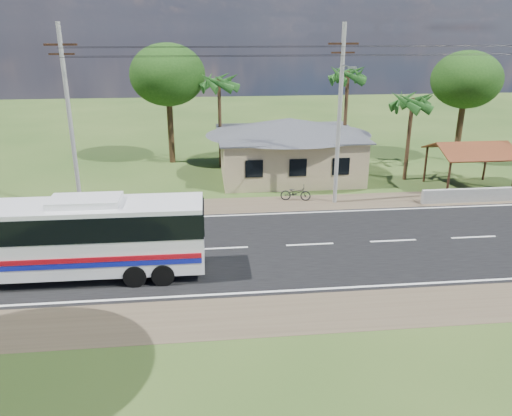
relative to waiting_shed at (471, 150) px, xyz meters
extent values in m
plane|color=#274317|center=(-13.00, -8.50, -2.73)|extent=(120.00, 120.00, 0.00)
cube|color=black|center=(-13.00, -8.50, -2.72)|extent=(120.00, 10.00, 0.02)
cube|color=brown|center=(-13.00, -2.00, -2.72)|extent=(120.00, 3.00, 0.01)
cube|color=brown|center=(-13.00, -15.00, -2.72)|extent=(120.00, 3.00, 0.01)
cube|color=silver|center=(-13.00, -3.80, -2.70)|extent=(120.00, 0.15, 0.01)
cube|color=silver|center=(-13.00, -13.20, -2.70)|extent=(120.00, 0.15, 0.01)
cube|color=silver|center=(-13.00, -8.50, -2.70)|extent=(120.00, 0.15, 0.01)
cube|color=tan|center=(-12.00, 4.50, -1.13)|extent=(10.00, 8.00, 3.20)
cube|color=#4C4F54|center=(-12.00, 4.50, 0.52)|extent=(10.60, 8.60, 0.10)
pyramid|color=#4C4F54|center=(-12.00, 4.50, 1.67)|extent=(12.40, 10.00, 1.20)
cube|color=black|center=(-15.00, 0.48, -1.03)|extent=(1.20, 0.08, 1.20)
cube|color=black|center=(-12.00, 0.48, -1.03)|extent=(1.20, 0.08, 1.20)
cube|color=black|center=(-9.00, 0.48, -1.03)|extent=(1.20, 0.08, 1.20)
cylinder|color=#351E13|center=(-2.30, -1.80, -1.43)|extent=(0.16, 0.16, 2.60)
cylinder|color=#351E13|center=(-2.30, 1.80, -1.43)|extent=(0.16, 0.16, 2.60)
cylinder|color=#351E13|center=(2.30, 1.80, -1.43)|extent=(0.16, 0.16, 2.60)
cube|color=maroon|center=(0.00, -1.10, 0.17)|extent=(5.20, 2.28, 0.90)
cube|color=maroon|center=(0.00, 1.10, 0.17)|extent=(5.20, 2.28, 0.90)
cube|color=#351E13|center=(0.00, 0.00, 0.52)|extent=(5.20, 0.12, 0.12)
cube|color=#9E9E99|center=(-1.00, -2.90, -2.28)|extent=(7.00, 0.30, 0.90)
cylinder|color=#9E9E99|center=(-26.00, -2.00, 2.77)|extent=(0.26, 0.26, 11.00)
cube|color=#351E13|center=(-26.00, -2.00, 7.07)|extent=(1.80, 0.12, 0.12)
cube|color=#351E13|center=(-26.00, -2.00, 6.57)|extent=(1.40, 0.10, 0.10)
cylinder|color=#9E9E99|center=(-10.00, -2.00, 2.77)|extent=(0.26, 0.26, 11.00)
cube|color=#351E13|center=(-10.00, -2.00, 7.07)|extent=(1.80, 0.12, 0.12)
cube|color=#351E13|center=(-10.00, -2.00, 6.57)|extent=(1.40, 0.10, 0.10)
cylinder|color=gray|center=(-10.00, -3.00, 5.87)|extent=(0.08, 2.00, 0.08)
cube|color=gray|center=(-10.00, -4.00, 5.87)|extent=(0.50, 0.18, 0.12)
cylinder|color=black|center=(-18.00, -2.00, 6.87)|extent=(16.00, 0.02, 0.02)
cylinder|color=black|center=(-2.50, -2.00, 6.87)|extent=(15.00, 0.02, 0.02)
cylinder|color=#47301E|center=(-3.50, 2.50, 0.27)|extent=(0.28, 0.28, 6.00)
cylinder|color=#47301E|center=(-7.00, 7.00, 1.02)|extent=(0.28, 0.28, 7.50)
cylinder|color=#47301E|center=(-17.00, 7.50, 0.77)|extent=(0.28, 0.28, 7.00)
cylinder|color=#47301E|center=(-21.00, 9.50, 0.25)|extent=(0.50, 0.50, 5.95)
ellipsoid|color=#183A0F|center=(-21.00, 9.50, 4.42)|extent=(6.00, 6.00, 4.92)
cylinder|color=#47301E|center=(3.00, 7.50, 0.07)|extent=(0.50, 0.50, 5.60)
ellipsoid|color=#183A0F|center=(3.00, 7.50, 3.99)|extent=(5.60, 5.60, 4.59)
cube|color=white|center=(-24.53, -10.87, -0.76)|extent=(12.11, 2.62, 3.02)
cube|color=black|center=(-24.53, -10.87, -0.01)|extent=(12.16, 2.68, 1.11)
cube|color=#9A0914|center=(-24.54, -12.15, -1.32)|extent=(11.89, 0.14, 0.22)
cube|color=#0C158B|center=(-24.54, -12.15, -1.57)|extent=(11.89, 0.14, 0.22)
cube|color=white|center=(-23.52, -10.88, 0.90)|extent=(3.04, 1.64, 0.30)
cylinder|color=black|center=(-21.51, -12.05, -2.23)|extent=(1.01, 0.36, 1.01)
cylinder|color=black|center=(-21.49, -9.74, -2.23)|extent=(1.01, 0.36, 1.01)
cylinder|color=black|center=(-20.31, -12.06, -2.23)|extent=(1.01, 0.36, 1.01)
cylinder|color=black|center=(-20.29, -9.75, -2.23)|extent=(1.01, 0.36, 1.01)
imported|color=black|center=(-12.47, -1.40, -2.21)|extent=(2.06, 1.04, 1.03)
camera|label=1|loc=(-18.32, -31.90, 7.95)|focal=35.00mm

